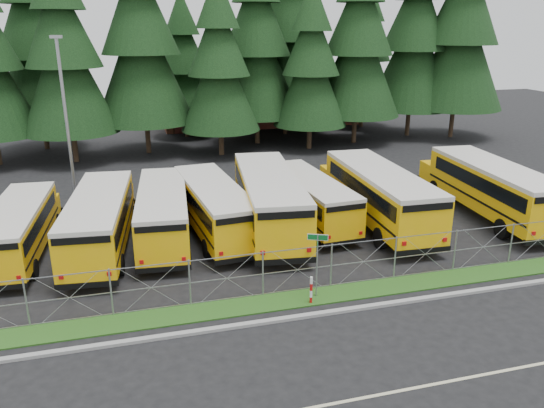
{
  "coord_description": "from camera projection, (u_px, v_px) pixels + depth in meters",
  "views": [
    {
      "loc": [
        -8.87,
        -20.08,
        10.7
      ],
      "look_at": [
        -2.23,
        4.0,
        2.25
      ],
      "focal_mm": 35.0,
      "sensor_mm": 36.0,
      "label": 1
    }
  ],
  "objects": [
    {
      "name": "conifer_6",
      "position": [
        311.0,
        67.0,
        46.22
      ],
      "size": [
        6.56,
        6.56,
        14.51
      ],
      "primitive_type": null,
      "color": "black",
      "rests_on": "ground"
    },
    {
      "name": "grass_verge",
      "position": [
        358.0,
        291.0,
        22.44
      ],
      "size": [
        50.0,
        1.4,
        0.06
      ],
      "primitive_type": "cube",
      "color": "#1F4012",
      "rests_on": "ground"
    },
    {
      "name": "road_lane_line",
      "position": [
        441.0,
        383.0,
        16.69
      ],
      "size": [
        50.0,
        0.12,
        0.01
      ],
      "primitive_type": "cube",
      "color": "beige",
      "rests_on": "ground"
    },
    {
      "name": "curb",
      "position": [
        373.0,
        306.0,
        21.15
      ],
      "size": [
        50.0,
        0.25,
        0.12
      ],
      "primitive_type": "cube",
      "color": "gray",
      "rests_on": "ground"
    },
    {
      "name": "chainlink_fence",
      "position": [
        353.0,
        263.0,
        22.77
      ],
      "size": [
        44.0,
        0.1,
        2.0
      ],
      "primitive_type": null,
      "color": "#92949A",
      "rests_on": "ground"
    },
    {
      "name": "conifer_13",
      "position": [
        365.0,
        53.0,
        56.46
      ],
      "size": [
        7.09,
        7.09,
        15.68
      ],
      "primitive_type": null,
      "color": "black",
      "rests_on": "ground"
    },
    {
      "name": "bus_1",
      "position": [
        101.0,
        222.0,
        26.25
      ],
      "size": [
        3.69,
        11.24,
        2.89
      ],
      "primitive_type": null,
      "rotation": [
        0.0,
        0.0,
        -0.1
      ],
      "color": "#F2B507",
      "rests_on": "ground"
    },
    {
      "name": "street_sign",
      "position": [
        317.0,
        252.0,
        21.31
      ],
      "size": [
        0.77,
        0.51,
        2.81
      ],
      "color": "#92949A",
      "rests_on": "ground"
    },
    {
      "name": "striped_bollard",
      "position": [
        311.0,
        290.0,
        21.26
      ],
      "size": [
        0.11,
        0.11,
        1.2
      ],
      "primitive_type": "cylinder",
      "color": "#B20C0C",
      "rests_on": "ground"
    },
    {
      "name": "conifer_12",
      "position": [
        286.0,
        31.0,
        51.82
      ],
      "size": [
        9.19,
        9.19,
        20.32
      ],
      "primitive_type": null,
      "color": "black",
      "rests_on": "ground"
    },
    {
      "name": "bus_4",
      "position": [
        268.0,
        201.0,
        28.82
      ],
      "size": [
        4.35,
        12.54,
        3.22
      ],
      "primitive_type": null,
      "rotation": [
        0.0,
        0.0,
        -0.12
      ],
      "color": "#F2B507",
      "rests_on": "ground"
    },
    {
      "name": "conifer_10",
      "position": [
        34.0,
        48.0,
        45.55
      ],
      "size": [
        7.96,
        7.96,
        17.6
      ],
      "primitive_type": null,
      "color": "black",
      "rests_on": "ground"
    },
    {
      "name": "conifer_4",
      "position": [
        219.0,
        67.0,
        43.78
      ],
      "size": [
        6.71,
        6.71,
        14.83
      ],
      "primitive_type": null,
      "color": "black",
      "rests_on": "ground"
    },
    {
      "name": "conifer_5",
      "position": [
        256.0,
        46.0,
        47.83
      ],
      "size": [
        8.08,
        8.08,
        17.87
      ],
      "primitive_type": null,
      "color": "black",
      "rests_on": "ground"
    },
    {
      "name": "conifer_7",
      "position": [
        358.0,
        45.0,
        48.08
      ],
      "size": [
        8.11,
        8.11,
        17.93
      ],
      "primitive_type": null,
      "color": "black",
      "rests_on": "ground"
    },
    {
      "name": "light_standard",
      "position": [
        66.0,
        114.0,
        32.6
      ],
      "size": [
        0.7,
        0.35,
        10.14
      ],
      "color": "#92949A",
      "rests_on": "ground"
    },
    {
      "name": "ground",
      "position": [
        343.0,
        274.0,
        24.0
      ],
      "size": [
        120.0,
        120.0,
        0.0
      ],
      "primitive_type": "plane",
      "color": "black",
      "rests_on": "ground"
    },
    {
      "name": "bus_0",
      "position": [
        20.0,
        230.0,
        25.62
      ],
      "size": [
        2.87,
        10.01,
        2.6
      ],
      "primitive_type": null,
      "rotation": [
        0.0,
        0.0,
        -0.05
      ],
      "color": "#F2B507",
      "rests_on": "ground"
    },
    {
      "name": "bus_6",
      "position": [
        376.0,
        196.0,
        29.78
      ],
      "size": [
        3.36,
        12.25,
        3.18
      ],
      "primitive_type": null,
      "rotation": [
        0.0,
        0.0,
        -0.04
      ],
      "color": "#F2B507",
      "rests_on": "ground"
    },
    {
      "name": "bus_east",
      "position": [
        489.0,
        190.0,
        30.97
      ],
      "size": [
        3.77,
        12.24,
        3.16
      ],
      "primitive_type": null,
      "rotation": [
        0.0,
        0.0,
        -0.08
      ],
      "color": "#F2B507",
      "rests_on": "ground"
    },
    {
      "name": "bus_3",
      "position": [
        213.0,
        208.0,
        28.33
      ],
      "size": [
        3.5,
        10.92,
        2.82
      ],
      "primitive_type": null,
      "rotation": [
        0.0,
        0.0,
        0.09
      ],
      "color": "#F2B507",
      "rests_on": "ground"
    },
    {
      "name": "conifer_2",
      "position": [
        64.0,
        57.0,
        41.11
      ],
      "size": [
        7.58,
        7.58,
        16.76
      ],
      "primitive_type": null,
      "color": "black",
      "rests_on": "ground"
    },
    {
      "name": "conifer_8",
      "position": [
        414.0,
        41.0,
        51.32
      ],
      "size": [
        8.34,
        8.34,
        18.45
      ],
      "primitive_type": null,
      "color": "black",
      "rests_on": "ground"
    },
    {
      "name": "bus_2",
      "position": [
        163.0,
        214.0,
        27.54
      ],
      "size": [
        3.43,
        10.78,
        2.78
      ],
      "primitive_type": null,
      "rotation": [
        0.0,
        0.0,
        -0.09
      ],
      "color": "#F2B507",
      "rests_on": "ground"
    },
    {
      "name": "bus_5",
      "position": [
        308.0,
        199.0,
        30.07
      ],
      "size": [
        3.06,
        10.25,
        2.65
      ],
      "primitive_type": null,
      "rotation": [
        0.0,
        0.0,
        0.07
      ],
      "color": "#F2B507",
      "rests_on": "ground"
    },
    {
      "name": "brick_building",
      "position": [
        258.0,
        95.0,
        61.08
      ],
      "size": [
        22.0,
        10.0,
        6.0
      ],
      "primitive_type": "cube",
      "color": "brown",
      "rests_on": "ground"
    },
    {
      "name": "conifer_9",
      "position": [
        461.0,
        34.0,
        50.36
      ],
      "size": [
        8.94,
        8.94,
        19.77
      ],
      "primitive_type": null,
      "color": "black",
      "rests_on": "ground"
    },
    {
      "name": "conifer_3",
      "position": [
        141.0,
        43.0,
        43.87
      ],
      "size": [
        8.41,
        8.41,
        18.6
      ],
      "primitive_type": null,
      "color": "black",
      "rests_on": "ground"
    },
    {
      "name": "conifer_11",
      "position": [
        184.0,
        65.0,
        51.45
      ],
      "size": [
        6.31,
        6.31,
        13.96
      ],
      "primitive_type": null,
      "color": "black",
      "rests_on": "ground"
    }
  ]
}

